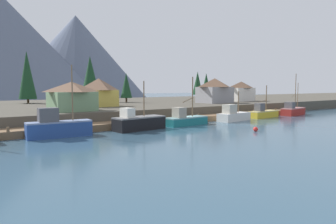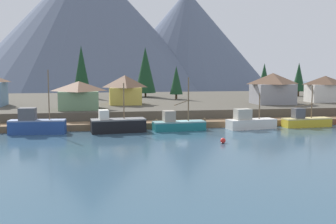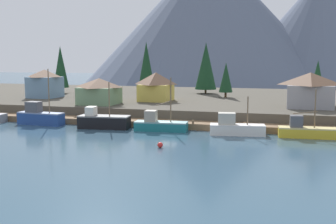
{
  "view_description": "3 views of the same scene",
  "coord_description": "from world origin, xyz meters",
  "px_view_note": "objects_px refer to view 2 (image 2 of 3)",
  "views": [
    {
      "loc": [
        -34.58,
        -42.34,
        6.61
      ],
      "look_at": [
        -1.66,
        2.21,
        2.07
      ],
      "focal_mm": 32.98,
      "sensor_mm": 36.0,
      "label": 1
    },
    {
      "loc": [
        -13.26,
        -63.77,
        9.7
      ],
      "look_at": [
        -1.56,
        3.37,
        2.38
      ],
      "focal_mm": 43.39,
      "sensor_mm": 36.0,
      "label": 2
    },
    {
      "loc": [
        17.73,
        -63.45,
        11.36
      ],
      "look_at": [
        -1.09,
        3.75,
        2.26
      ],
      "focal_mm": 44.64,
      "sensor_mm": 36.0,
      "label": 3
    }
  ],
  "objects_px": {
    "conifer_back_left": "(81,69)",
    "fishing_boat_blue": "(36,125)",
    "house_green": "(79,95)",
    "conifer_mid_left": "(299,77)",
    "channel_buoy": "(223,141)",
    "fishing_boat_white": "(250,122)",
    "fishing_boat_teal": "(178,124)",
    "conifer_near_right": "(264,78)",
    "fishing_boat_black": "(117,125)",
    "conifer_mid_right": "(176,80)",
    "fishing_boat_yellow": "(306,121)",
    "house_yellow": "(125,89)",
    "conifer_near_left": "(145,70)",
    "house_white": "(325,89)",
    "house_grey": "(273,88)"
  },
  "relations": [
    {
      "from": "fishing_boat_blue",
      "to": "fishing_boat_white",
      "type": "xyz_separation_m",
      "value": [
        33.28,
        -0.59,
        -0.29
      ]
    },
    {
      "from": "fishing_boat_white",
      "to": "conifer_mid_right",
      "type": "bearing_deg",
      "value": 91.66
    },
    {
      "from": "fishing_boat_yellow",
      "to": "house_white",
      "type": "bearing_deg",
      "value": 47.79
    },
    {
      "from": "conifer_back_left",
      "to": "fishing_boat_blue",
      "type": "bearing_deg",
      "value": -97.3
    },
    {
      "from": "fishing_boat_white",
      "to": "conifer_mid_left",
      "type": "distance_m",
      "value": 46.3
    },
    {
      "from": "fishing_boat_black",
      "to": "conifer_back_left",
      "type": "height_order",
      "value": "conifer_back_left"
    },
    {
      "from": "conifer_mid_left",
      "to": "house_grey",
      "type": "bearing_deg",
      "value": -128.76
    },
    {
      "from": "conifer_mid_left",
      "to": "channel_buoy",
      "type": "relative_size",
      "value": 12.48
    },
    {
      "from": "fishing_boat_blue",
      "to": "house_green",
      "type": "height_order",
      "value": "fishing_boat_blue"
    },
    {
      "from": "conifer_near_left",
      "to": "house_grey",
      "type": "bearing_deg",
      "value": -46.59
    },
    {
      "from": "conifer_near_right",
      "to": "fishing_boat_teal",
      "type": "bearing_deg",
      "value": -135.32
    },
    {
      "from": "conifer_near_left",
      "to": "conifer_mid_right",
      "type": "bearing_deg",
      "value": -55.3
    },
    {
      "from": "house_white",
      "to": "conifer_mid_left",
      "type": "bearing_deg",
      "value": 79.73
    },
    {
      "from": "channel_buoy",
      "to": "conifer_near_left",
      "type": "bearing_deg",
      "value": 94.31
    },
    {
      "from": "fishing_boat_blue",
      "to": "house_yellow",
      "type": "height_order",
      "value": "fishing_boat_blue"
    },
    {
      "from": "fishing_boat_white",
      "to": "house_green",
      "type": "distance_m",
      "value": 30.12
    },
    {
      "from": "conifer_back_left",
      "to": "house_green",
      "type": "bearing_deg",
      "value": -88.87
    },
    {
      "from": "fishing_boat_yellow",
      "to": "house_green",
      "type": "bearing_deg",
      "value": 158.9
    },
    {
      "from": "fishing_boat_teal",
      "to": "fishing_boat_white",
      "type": "xyz_separation_m",
      "value": [
        11.81,
        -0.32,
        0.11
      ]
    },
    {
      "from": "conifer_near_left",
      "to": "conifer_mid_left",
      "type": "xyz_separation_m",
      "value": [
        39.64,
        -4.21,
        -1.8
      ]
    },
    {
      "from": "house_green",
      "to": "fishing_boat_teal",
      "type": "bearing_deg",
      "value": -36.64
    },
    {
      "from": "house_green",
      "to": "conifer_near_left",
      "type": "xyz_separation_m",
      "value": [
        15.29,
        28.97,
        4.28
      ]
    },
    {
      "from": "fishing_boat_blue",
      "to": "fishing_boat_teal",
      "type": "height_order",
      "value": "fishing_boat_blue"
    },
    {
      "from": "fishing_boat_black",
      "to": "conifer_mid_right",
      "type": "xyz_separation_m",
      "value": [
        15.41,
        31.81,
        5.8
      ]
    },
    {
      "from": "conifer_near_left",
      "to": "fishing_boat_black",
      "type": "bearing_deg",
      "value": -102.68
    },
    {
      "from": "house_green",
      "to": "conifer_near_right",
      "type": "distance_m",
      "value": 42.4
    },
    {
      "from": "fishing_boat_white",
      "to": "conifer_mid_left",
      "type": "height_order",
      "value": "conifer_mid_left"
    },
    {
      "from": "fishing_boat_black",
      "to": "fishing_boat_yellow",
      "type": "xyz_separation_m",
      "value": [
        31.31,
        0.44,
        -0.19
      ]
    },
    {
      "from": "conifer_near_right",
      "to": "conifer_back_left",
      "type": "bearing_deg",
      "value": 157.15
    },
    {
      "from": "fishing_boat_white",
      "to": "conifer_back_left",
      "type": "xyz_separation_m",
      "value": [
        -27.98,
        42.01,
        8.41
      ]
    },
    {
      "from": "house_green",
      "to": "channel_buoy",
      "type": "xyz_separation_m",
      "value": [
        19.24,
        -23.5,
        -4.69
      ]
    },
    {
      "from": "fishing_boat_teal",
      "to": "channel_buoy",
      "type": "bearing_deg",
      "value": -77.37
    },
    {
      "from": "fishing_boat_black",
      "to": "conifer_back_left",
      "type": "distance_m",
      "value": 43.29
    },
    {
      "from": "house_yellow",
      "to": "fishing_boat_black",
      "type": "bearing_deg",
      "value": -97.32
    },
    {
      "from": "conifer_back_left",
      "to": "conifer_near_left",
      "type": "bearing_deg",
      "value": -4.13
    },
    {
      "from": "conifer_near_right",
      "to": "conifer_near_left",
      "type": "bearing_deg",
      "value": 147.26
    },
    {
      "from": "channel_buoy",
      "to": "house_green",
      "type": "bearing_deg",
      "value": 129.3
    },
    {
      "from": "conifer_near_left",
      "to": "fishing_boat_teal",
      "type": "bearing_deg",
      "value": -89.59
    },
    {
      "from": "fishing_boat_white",
      "to": "conifer_mid_left",
      "type": "bearing_deg",
      "value": 44.3
    },
    {
      "from": "conifer_back_left",
      "to": "conifer_mid_left",
      "type": "bearing_deg",
      "value": -5.51
    },
    {
      "from": "house_grey",
      "to": "conifer_near_right",
      "type": "bearing_deg",
      "value": 78.36
    },
    {
      "from": "fishing_boat_black",
      "to": "fishing_boat_yellow",
      "type": "relative_size",
      "value": 1.01
    },
    {
      "from": "fishing_boat_white",
      "to": "conifer_near_right",
      "type": "xyz_separation_m",
      "value": [
        12.93,
        24.78,
        6.51
      ]
    },
    {
      "from": "conifer_near_left",
      "to": "fishing_boat_blue",
      "type": "bearing_deg",
      "value": -117.74
    },
    {
      "from": "conifer_mid_left",
      "to": "channel_buoy",
      "type": "xyz_separation_m",
      "value": [
        -35.69,
        -48.26,
        -7.17
      ]
    },
    {
      "from": "conifer_mid_right",
      "to": "channel_buoy",
      "type": "distance_m",
      "value": 44.04
    },
    {
      "from": "fishing_boat_teal",
      "to": "conifer_mid_left",
      "type": "xyz_separation_m",
      "value": [
        39.36,
        36.34,
        6.53
      ]
    },
    {
      "from": "fishing_boat_yellow",
      "to": "channel_buoy",
      "type": "height_order",
      "value": "fishing_boat_yellow"
    },
    {
      "from": "fishing_boat_blue",
      "to": "fishing_boat_white",
      "type": "relative_size",
      "value": 1.14
    },
    {
      "from": "conifer_near_left",
      "to": "conifer_near_right",
      "type": "relative_size",
      "value": 1.5
    }
  ]
}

